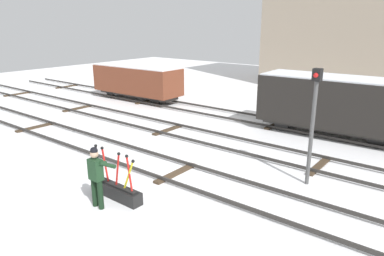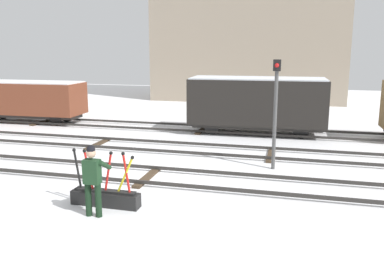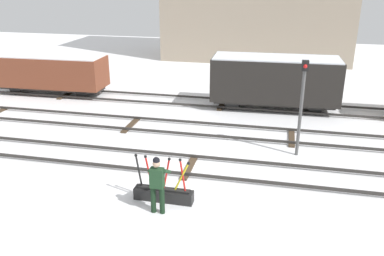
# 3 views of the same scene
# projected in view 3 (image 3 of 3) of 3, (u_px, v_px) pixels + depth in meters

# --- Properties ---
(ground_plane) EXTENTS (60.00, 60.00, 0.00)m
(ground_plane) POSITION_uv_depth(u_px,v_px,m) (189.00, 168.00, 14.26)
(ground_plane) COLOR white
(track_main_line) EXTENTS (44.00, 1.94, 0.18)m
(track_main_line) POSITION_uv_depth(u_px,v_px,m) (189.00, 165.00, 14.22)
(track_main_line) COLOR #2D2B28
(track_main_line) RESTS_ON ground_plane
(track_siding_near) EXTENTS (44.00, 1.94, 0.18)m
(track_siding_near) POSITION_uv_depth(u_px,v_px,m) (208.00, 130.00, 17.47)
(track_siding_near) COLOR #2D2B28
(track_siding_near) RESTS_ON ground_plane
(track_siding_far) EXTENTS (44.00, 1.94, 0.18)m
(track_siding_far) POSITION_uv_depth(u_px,v_px,m) (222.00, 103.00, 21.04)
(track_siding_far) COLOR #2D2B28
(track_siding_far) RESTS_ON ground_plane
(switch_lever_frame) EXTENTS (1.80, 0.38, 1.44)m
(switch_lever_frame) POSITION_uv_depth(u_px,v_px,m) (164.00, 193.00, 12.12)
(switch_lever_frame) COLOR black
(switch_lever_frame) RESTS_ON ground_plane
(rail_worker) EXTENTS (0.54, 0.65, 1.73)m
(rail_worker) POSITION_uv_depth(u_px,v_px,m) (157.00, 182.00, 11.27)
(rail_worker) COLOR black
(rail_worker) RESTS_ON ground_plane
(signal_post) EXTENTS (0.24, 0.32, 3.58)m
(signal_post) POSITION_uv_depth(u_px,v_px,m) (302.00, 98.00, 14.50)
(signal_post) COLOR #4C4C4C
(signal_post) RESTS_ON ground_plane
(freight_car_near_switch) EXTENTS (6.24, 2.41, 2.62)m
(freight_car_near_switch) POSITION_uv_depth(u_px,v_px,m) (275.00, 80.00, 20.01)
(freight_car_near_switch) COLOR #2D2B28
(freight_car_near_switch) RESTS_ON ground_plane
(freight_car_back_track) EXTENTS (6.21, 2.12, 2.21)m
(freight_car_back_track) POSITION_uv_depth(u_px,v_px,m) (51.00, 72.00, 22.61)
(freight_car_back_track) COLOR #2D2B28
(freight_car_back_track) RESTS_ON ground_plane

